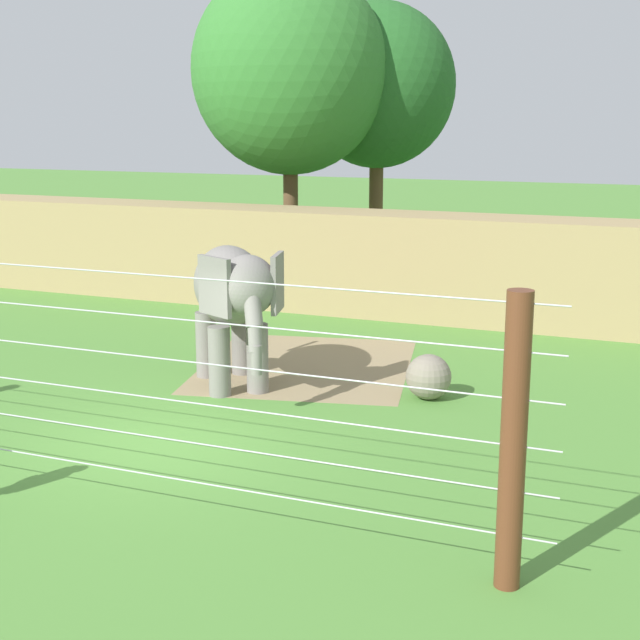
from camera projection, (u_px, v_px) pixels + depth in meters
The scene contains 8 objects.
ground_plane at pixel (161, 442), 14.05m from camera, with size 120.00×120.00×0.00m, color #518938.
dirt_patch at pixel (307, 365), 18.37m from camera, with size 4.09×4.77×0.01m, color #937F5B.
embankment_wall at pixel (377, 263), 23.03m from camera, with size 36.00×1.80×2.56m, color tan.
elephant at pixel (233, 294), 16.46m from camera, with size 2.85×3.10×2.65m.
enrichment_ball at pixel (428, 377), 16.10m from camera, with size 0.81×0.81×0.81m, color gray.
cable_fence at pixel (54, 382), 11.53m from camera, with size 12.57×0.28×3.21m.
tree_far_left at pixel (377, 86), 28.02m from camera, with size 4.79×4.79×8.35m.
tree_behind_wall at pixel (290, 71), 26.49m from camera, with size 5.72×5.72×9.21m.
Camera 1 is at (7.32, -11.38, 4.89)m, focal length 51.25 mm.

